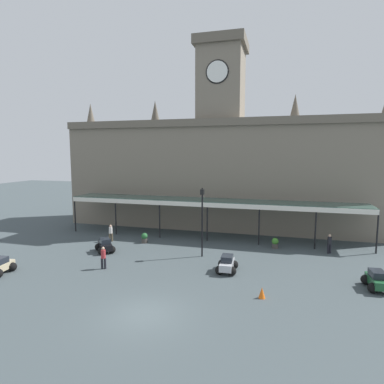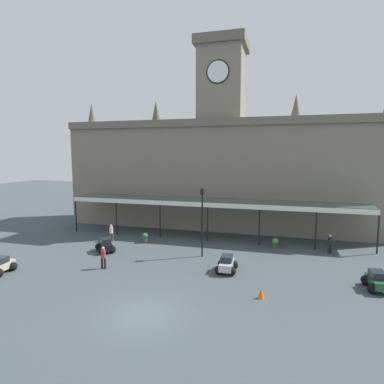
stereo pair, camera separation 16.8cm
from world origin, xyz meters
name	(u,v)px [view 1 (the left image)]	position (x,y,z in m)	size (l,w,h in m)	color
ground_plane	(144,315)	(0.00, 0.00, 0.00)	(140.00, 140.00, 0.00)	#3E484B
station_building	(220,168)	(0.00, 21.79, 6.90)	(35.50, 6.53, 20.96)	slate
entrance_canopy	(210,202)	(0.00, 16.29, 3.73)	(29.79, 3.26, 3.88)	#38564C
car_green_sedan	(377,281)	(12.82, 6.92, 0.50)	(1.61, 2.11, 1.19)	#1E512D
car_silver_sedan	(227,265)	(3.20, 7.41, 0.50)	(1.56, 2.08, 1.19)	#B2B5BA
car_beige_sedan	(0,267)	(-12.28, 2.62, 0.50)	(1.64, 2.12, 1.19)	tan
car_black_sedan	(105,246)	(-7.79, 9.26, 0.50)	(2.20, 2.23, 1.19)	black
pedestrian_beside_cars	(329,243)	(10.95, 13.99, 0.91)	(0.35, 0.34, 1.67)	black
pedestrian_crossing_forecourt	(103,257)	(-5.71, 5.52, 0.91)	(0.37, 0.34, 1.67)	black
pedestrian_near_entrance	(111,232)	(-8.98, 12.35, 0.91)	(0.35, 0.34, 1.67)	brown
victorian_lamppost	(202,215)	(0.64, 10.30, 3.52)	(0.30, 0.30, 5.76)	black
traffic_cone	(262,293)	(5.90, 3.68, 0.33)	(0.40, 0.40, 0.66)	orange
planter_by_canopy	(275,243)	(6.45, 14.27, 0.49)	(0.60, 0.60, 0.96)	#47423D
planter_forecourt_centre	(144,238)	(-5.65, 12.80, 0.49)	(0.60, 0.60, 0.96)	#47423D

